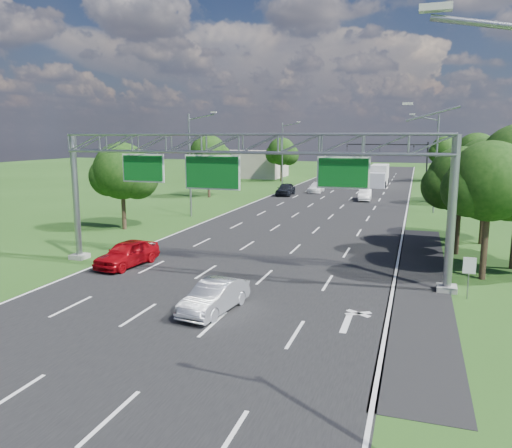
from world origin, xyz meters
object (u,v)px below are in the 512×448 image
at_px(red_coupe, 127,253).
at_px(silver_sedan, 214,297).
at_px(box_truck, 379,176).
at_px(regulatory_sign, 469,269).
at_px(traffic_signal, 403,154).
at_px(sign_gantry, 242,154).

height_order(red_coupe, silver_sedan, red_coupe).
height_order(red_coupe, box_truck, box_truck).
height_order(regulatory_sign, silver_sedan, regulatory_sign).
bearing_deg(regulatory_sign, traffic_signal, 95.20).
bearing_deg(sign_gantry, silver_sedan, -81.87).
bearing_deg(box_truck, red_coupe, -100.58).
relative_size(sign_gantry, regulatory_sign, 11.19).
bearing_deg(silver_sedan, regulatory_sign, 33.82).
relative_size(traffic_signal, red_coupe, 2.61).
bearing_deg(sign_gantry, traffic_signal, 82.32).
distance_m(regulatory_sign, silver_sedan, 12.45).
xyz_separation_m(sign_gantry, box_truck, (3.57, 55.19, -5.29)).
height_order(sign_gantry, silver_sedan, sign_gantry).
bearing_deg(sign_gantry, red_coupe, -174.82).
bearing_deg(silver_sedan, box_truck, 95.10).
height_order(sign_gantry, traffic_signal, sign_gantry).
bearing_deg(regulatory_sign, sign_gantry, 175.17).
xyz_separation_m(regulatory_sign, red_coupe, (-19.38, 0.36, -0.71)).
bearing_deg(red_coupe, box_truck, 86.45).
bearing_deg(red_coupe, silver_sedan, -27.91).
bearing_deg(regulatory_sign, silver_sedan, -153.73).
bearing_deg(traffic_signal, box_truck, 148.54).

